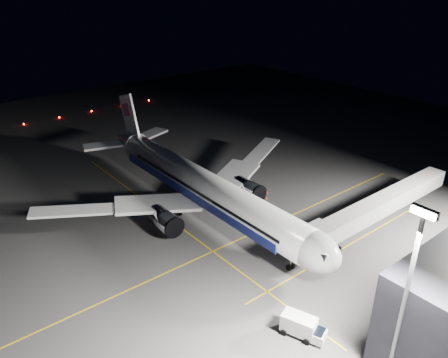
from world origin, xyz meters
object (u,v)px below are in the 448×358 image
airliner (201,186)px  baggage_tug (221,186)px  jet_bridge (377,207)px  safety_cone_b (266,197)px  service_truck (303,326)px  safety_cone_a (252,205)px  safety_cone_c (267,192)px  floodlight_mast_south (408,286)px

airliner → baggage_tug: size_ratio=25.17×
jet_bridge → safety_cone_b: bearing=-163.5°
baggage_tug → jet_bridge: bearing=27.1°
service_truck → safety_cone_a: size_ratio=8.92×
safety_cone_b → jet_bridge: bearing=16.5°
service_truck → safety_cone_c: size_ratio=10.93×
jet_bridge → safety_cone_a: 21.67m
airliner → safety_cone_a: size_ratio=98.08×
safety_cone_c → floodlight_mast_south: bearing=-27.2°
airliner → baggage_tug: bearing=120.3°
jet_bridge → baggage_tug: size_ratio=14.08×
airliner → safety_cone_b: size_ratio=103.79×
service_truck → safety_cone_c: 36.67m
airliner → safety_cone_b: (3.67, 12.33, -4.87)m
airliner → jet_bridge: size_ratio=1.79×
safety_cone_b → baggage_tug: bearing=-152.6°
baggage_tug → safety_cone_c: bearing=48.6°
safety_cone_c → airliner: bearing=-98.8°
safety_cone_a → safety_cone_b: safety_cone_a is taller
service_truck → safety_cone_a: (-27.00, 16.41, -1.11)m
safety_cone_b → airliner: bearing=-106.6°
floodlight_mast_south → safety_cone_c: bearing=152.8°
baggage_tug → safety_cone_b: (8.34, 4.33, -0.46)m
safety_cone_a → safety_cone_c: bearing=109.9°
safety_cone_b → safety_cone_a: bearing=-81.8°
floodlight_mast_south → safety_cone_b: 43.37m
jet_bridge → safety_cone_b: 20.68m
floodlight_mast_south → baggage_tug: floodlight_mast_south is taller
service_truck → safety_cone_b: service_truck is taller
airliner → floodlight_mast_south: bearing=-8.3°
jet_bridge → floodlight_mast_south: floodlight_mast_south is taller
service_truck → baggage_tug: bearing=134.9°
safety_cone_b → safety_cone_c: size_ratio=1.16×
baggage_tug → service_truck: bearing=-17.1°
safety_cone_a → safety_cone_c: (-2.12, 5.84, -0.06)m
jet_bridge → floodlight_mast_south: bearing=-53.2°
jet_bridge → safety_cone_c: jet_bridge is taller
safety_cone_a → baggage_tug: bearing=-179.0°
baggage_tug → safety_cone_a: 8.95m
floodlight_mast_south → baggage_tug: 49.23m
airliner → safety_cone_c: bearing=81.2°
floodlight_mast_south → service_truck: size_ratio=3.70×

